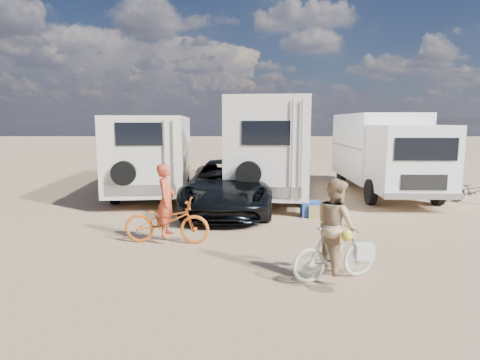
{
  "coord_description": "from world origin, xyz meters",
  "views": [
    {
      "loc": [
        -1.32,
        -8.94,
        2.84
      ],
      "look_at": [
        -1.35,
        1.62,
        1.3
      ],
      "focal_mm": 30.04,
      "sensor_mm": 36.0,
      "label": 1
    }
  ],
  "objects_px": {
    "dark_suv": "(228,185)",
    "rv_main": "(272,148)",
    "crate": "(316,211)",
    "bike_parked": "(474,191)",
    "rider_woman": "(335,235)",
    "bike_man": "(167,221)",
    "box_truck": "(384,154)",
    "bike_woman": "(335,253)",
    "rv_left": "(155,154)",
    "rider_man": "(166,208)",
    "cooler": "(311,209)"
  },
  "relations": [
    {
      "from": "dark_suv",
      "to": "rv_main",
      "type": "bearing_deg",
      "value": 63.18
    },
    {
      "from": "crate",
      "to": "bike_parked",
      "type": "bearing_deg",
      "value": 18.89
    },
    {
      "from": "rv_main",
      "to": "rider_woman",
      "type": "bearing_deg",
      "value": -80.1
    },
    {
      "from": "bike_man",
      "to": "box_truck",
      "type": "bearing_deg",
      "value": -43.86
    },
    {
      "from": "rider_woman",
      "to": "bike_parked",
      "type": "bearing_deg",
      "value": -61.49
    },
    {
      "from": "rv_main",
      "to": "box_truck",
      "type": "height_order",
      "value": "rv_main"
    },
    {
      "from": "box_truck",
      "to": "dark_suv",
      "type": "xyz_separation_m",
      "value": [
        -6.06,
        -2.96,
        -0.78
      ]
    },
    {
      "from": "bike_woman",
      "to": "bike_parked",
      "type": "bearing_deg",
      "value": -61.49
    },
    {
      "from": "rv_left",
      "to": "box_truck",
      "type": "relative_size",
      "value": 1.11
    },
    {
      "from": "dark_suv",
      "to": "rider_woman",
      "type": "relative_size",
      "value": 3.42
    },
    {
      "from": "bike_man",
      "to": "rider_man",
      "type": "distance_m",
      "value": 0.32
    },
    {
      "from": "box_truck",
      "to": "bike_man",
      "type": "xyz_separation_m",
      "value": [
        -7.38,
        -6.62,
        -1.05
      ]
    },
    {
      "from": "dark_suv",
      "to": "rider_woman",
      "type": "bearing_deg",
      "value": -69.04
    },
    {
      "from": "dark_suv",
      "to": "bike_man",
      "type": "distance_m",
      "value": 3.89
    },
    {
      "from": "rv_main",
      "to": "box_truck",
      "type": "distance_m",
      "value": 4.42
    },
    {
      "from": "box_truck",
      "to": "rider_man",
      "type": "height_order",
      "value": "box_truck"
    },
    {
      "from": "rv_main",
      "to": "rider_man",
      "type": "xyz_separation_m",
      "value": [
        -2.98,
        -6.76,
        -0.97
      ]
    },
    {
      "from": "bike_parked",
      "to": "bike_woman",
      "type": "bearing_deg",
      "value": 171.52
    },
    {
      "from": "box_truck",
      "to": "bike_man",
      "type": "relative_size",
      "value": 3.68
    },
    {
      "from": "rider_man",
      "to": "box_truck",
      "type": "bearing_deg",
      "value": -43.86
    },
    {
      "from": "box_truck",
      "to": "crate",
      "type": "xyz_separation_m",
      "value": [
        -3.4,
        -4.02,
        -1.39
      ]
    },
    {
      "from": "bike_man",
      "to": "cooler",
      "type": "bearing_deg",
      "value": -50.94
    },
    {
      "from": "bike_woman",
      "to": "rv_left",
      "type": "bearing_deg",
      "value": 10.71
    },
    {
      "from": "dark_suv",
      "to": "bike_man",
      "type": "height_order",
      "value": "dark_suv"
    },
    {
      "from": "rv_left",
      "to": "crate",
      "type": "relative_size",
      "value": 17.6
    },
    {
      "from": "bike_woman",
      "to": "crate",
      "type": "relative_size",
      "value": 3.56
    },
    {
      "from": "dark_suv",
      "to": "crate",
      "type": "height_order",
      "value": "dark_suv"
    },
    {
      "from": "rv_main",
      "to": "dark_suv",
      "type": "relative_size",
      "value": 1.46
    },
    {
      "from": "rider_man",
      "to": "crate",
      "type": "xyz_separation_m",
      "value": [
        3.98,
        2.6,
        -0.66
      ]
    },
    {
      "from": "rider_woman",
      "to": "box_truck",
      "type": "bearing_deg",
      "value": -42.3
    },
    {
      "from": "bike_man",
      "to": "crate",
      "type": "bearing_deg",
      "value": -52.6
    },
    {
      "from": "box_truck",
      "to": "cooler",
      "type": "relative_size",
      "value": 12.83
    },
    {
      "from": "cooler",
      "to": "crate",
      "type": "height_order",
      "value": "cooler"
    },
    {
      "from": "rv_main",
      "to": "rv_left",
      "type": "distance_m",
      "value": 4.76
    },
    {
      "from": "box_truck",
      "to": "bike_parked",
      "type": "bearing_deg",
      "value": -37.8
    },
    {
      "from": "dark_suv",
      "to": "bike_man",
      "type": "xyz_separation_m",
      "value": [
        -1.32,
        -3.65,
        -0.27
      ]
    },
    {
      "from": "rv_main",
      "to": "rider_woman",
      "type": "relative_size",
      "value": 4.99
    },
    {
      "from": "box_truck",
      "to": "dark_suv",
      "type": "bearing_deg",
      "value": -152.86
    },
    {
      "from": "dark_suv",
      "to": "cooler",
      "type": "distance_m",
      "value": 2.77
    },
    {
      "from": "rider_man",
      "to": "dark_suv",
      "type": "bearing_deg",
      "value": -15.62
    },
    {
      "from": "dark_suv",
      "to": "crate",
      "type": "xyz_separation_m",
      "value": [
        2.66,
        -1.05,
        -0.61
      ]
    },
    {
      "from": "bike_woman",
      "to": "rider_man",
      "type": "xyz_separation_m",
      "value": [
        -3.43,
        2.23,
        0.35
      ]
    },
    {
      "from": "box_truck",
      "to": "cooler",
      "type": "xyz_separation_m",
      "value": [
        -3.53,
        -3.94,
        -1.35
      ]
    },
    {
      "from": "rv_main",
      "to": "bike_woman",
      "type": "bearing_deg",
      "value": -80.1
    },
    {
      "from": "cooler",
      "to": "bike_woman",
      "type": "bearing_deg",
      "value": -96.56
    },
    {
      "from": "bike_woman",
      "to": "cooler",
      "type": "relative_size",
      "value": 2.88
    },
    {
      "from": "bike_woman",
      "to": "rider_woman",
      "type": "distance_m",
      "value": 0.34
    },
    {
      "from": "bike_woman",
      "to": "rider_man",
      "type": "distance_m",
      "value": 4.11
    },
    {
      "from": "rv_left",
      "to": "crate",
      "type": "height_order",
      "value": "rv_left"
    },
    {
      "from": "crate",
      "to": "rider_woman",
      "type": "bearing_deg",
      "value": -96.52
    }
  ]
}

